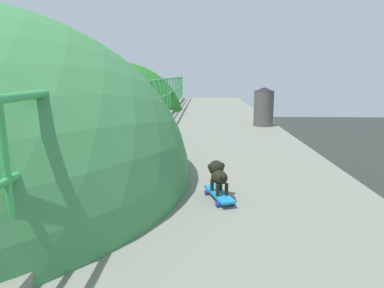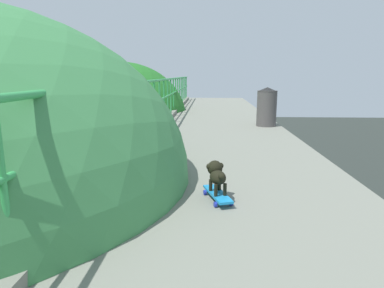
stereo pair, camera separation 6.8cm
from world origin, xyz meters
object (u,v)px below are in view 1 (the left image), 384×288
(toy_skateboard, at_px, (219,194))
(litter_bin, at_px, (264,106))
(car_green_seventh, at_px, (112,206))
(small_dog, at_px, (218,174))
(city_bus, at_px, (100,141))
(car_black_fifth, at_px, (51,288))

(toy_skateboard, height_order, litter_bin, litter_bin)
(toy_skateboard, relative_size, litter_bin, 0.59)
(car_green_seventh, distance_m, toy_skateboard, 15.32)
(small_dog, bearing_deg, city_bus, 110.08)
(small_dog, bearing_deg, litter_bin, 75.40)
(car_green_seventh, relative_size, small_dog, 12.42)
(city_bus, height_order, small_dog, small_dog)
(city_bus, distance_m, litter_bin, 22.24)
(car_black_fifth, relative_size, toy_skateboard, 7.31)
(toy_skateboard, bearing_deg, car_black_fifth, 128.58)
(toy_skateboard, bearing_deg, car_green_seventh, 110.42)
(city_bus, relative_size, toy_skateboard, 19.11)
(city_bus, relative_size, small_dog, 30.83)
(car_green_seventh, bearing_deg, car_black_fifth, -90.82)
(litter_bin, bearing_deg, car_green_seventh, 127.30)
(toy_skateboard, bearing_deg, small_dog, 110.84)
(car_black_fifth, xyz_separation_m, car_green_seventh, (0.10, 7.00, -0.02))
(toy_skateboard, xyz_separation_m, small_dog, (-0.01, 0.03, 0.21))
(toy_skateboard, relative_size, small_dog, 1.61)
(car_green_seventh, relative_size, toy_skateboard, 7.70)
(litter_bin, bearing_deg, small_dog, -104.60)
(car_black_fifth, xyz_separation_m, litter_bin, (6.39, -1.25, 6.01))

